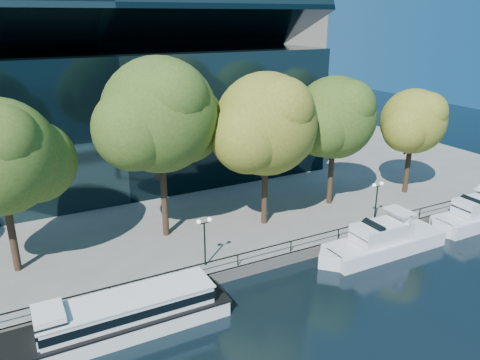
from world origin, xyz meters
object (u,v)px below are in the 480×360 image
tour_boat (115,317)px  tree_4 (336,119)px  tree_5 (414,123)px  cruiser_far (475,215)px  lamp_2 (377,193)px  cruiser_near (381,241)px  tree_2 (162,117)px  tree_3 (268,126)px  tree_1 (1,159)px  lamp_1 (204,231)px

tour_boat → tree_4: 28.20m
tree_5 → cruiser_far: bearing=-84.2°
cruiser_far → tree_4: 16.56m
cruiser_far → lamp_2: size_ratio=2.79×
tree_4 → cruiser_far: bearing=-42.2°
tour_boat → cruiser_near: size_ratio=1.24×
tour_boat → lamp_2: (25.62, 3.84, 2.71)m
cruiser_near → lamp_2: (2.50, 3.52, 2.83)m
tree_5 → cruiser_near: bearing=-144.6°
cruiser_far → tree_4: size_ratio=0.85×
tree_5 → tree_4: bearing=172.3°
tree_5 → tree_2: bearing=175.8°
cruiser_far → tree_3: bearing=156.4°
cruiser_near → tree_2: size_ratio=0.81×
tree_2 → tree_3: tree_2 is taller
tree_4 → tree_5: (9.56, -1.29, -1.06)m
tree_1 → cruiser_near: bearing=-18.8°
tree_3 → tree_1: bearing=176.5°
tree_3 → tree_5: (18.15, -0.13, -1.52)m
cruiser_far → tree_4: tree_4 is taller
tree_4 → tree_5: tree_4 is taller
lamp_2 → cruiser_near: bearing=-125.4°
tree_1 → lamp_2: bearing=-11.2°
tree_3 → lamp_1: tree_3 is taller
tour_boat → cruiser_near: cruiser_near is taller
tour_boat → tree_2: 16.49m
tree_4 → lamp_2: 8.40m
tree_2 → lamp_1: (0.71, -6.62, -7.73)m
cruiser_near → lamp_1: lamp_1 is taller
lamp_2 → cruiser_far: bearing=-19.9°
cruiser_near → cruiser_far: cruiser_near is taller
tree_2 → tree_4: bearing=-2.4°
tree_5 → lamp_1: bearing=-170.2°
tree_1 → lamp_1: size_ratio=3.33×
tree_2 → lamp_1: bearing=-83.9°
tree_1 → lamp_2: tree_1 is taller
tree_2 → cruiser_near: bearing=-32.7°
tour_boat → tree_4: tree_4 is taller
tour_boat → tree_4: bearing=21.3°
tree_3 → lamp_1: bearing=-150.6°
tree_3 → tree_5: bearing=-0.4°
tree_2 → lamp_1: size_ratio=3.91×
tree_1 → tree_3: tree_3 is taller
tree_1 → tree_3: 21.45m
lamp_1 → lamp_2: 17.60m
lamp_1 → lamp_2: bearing=0.0°
tree_3 → tree_4: bearing=7.7°
tour_boat → tree_3: size_ratio=1.11×
tour_boat → tree_1: 14.08m
tree_4 → lamp_1: size_ratio=3.28×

